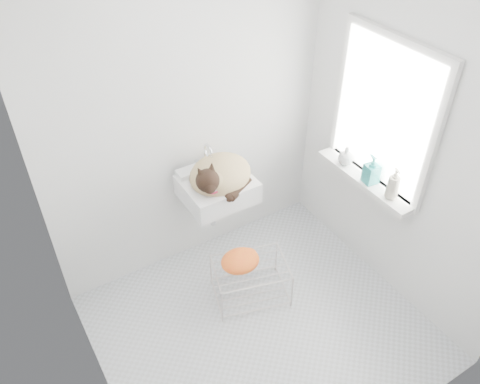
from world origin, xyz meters
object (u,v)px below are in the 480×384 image
sink (217,180)px  wire_rack (251,281)px  bottle_b (369,182)px  cat (219,176)px  bottle_c (345,163)px  bottle_a (390,197)px

sink → wire_rack: bearing=-86.7°
bottle_b → cat: bearing=147.6°
cat → bottle_c: bearing=-30.0°
sink → bottle_c: 0.98m
wire_rack → sink: bearing=93.3°
sink → bottle_a: size_ratio=2.49×
wire_rack → bottle_c: 1.15m
cat → wire_rack: size_ratio=1.00×
bottle_b → sink: bearing=147.2°
sink → cat: bearing=-58.8°
wire_rack → bottle_a: bottle_a is taller
bottle_c → sink: bearing=160.3°
bottle_b → bottle_c: 0.27m
bottle_a → bottle_b: bottle_b is taller
sink → wire_rack: sink is taller
cat → bottle_b: bearing=-43.5°
wire_rack → bottle_a: bearing=-22.4°
sink → bottle_b: size_ratio=2.34×
wire_rack → bottle_a: 1.20m
wire_rack → bottle_b: size_ratio=2.46×
cat → bottle_b: cat is taller
cat → bottle_a: bearing=-51.8°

